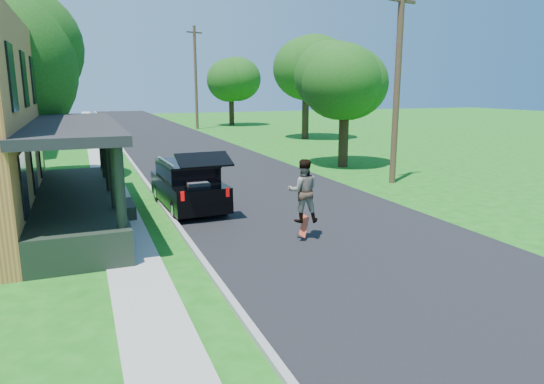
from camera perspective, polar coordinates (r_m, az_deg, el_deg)
name	(u,v)px	position (r m, az deg, el deg)	size (l,w,h in m)	color
ground	(362,252)	(12.88, 10.51, -6.91)	(140.00, 140.00, 0.00)	#135A12
street	(194,154)	(31.26, -9.21, 4.41)	(8.00, 120.00, 0.02)	black
curb	(128,158)	(30.66, -16.63, 3.91)	(0.15, 120.00, 0.12)	gray
sidewalk	(101,159)	(30.58, -19.52, 3.69)	(1.30, 120.00, 0.03)	#9B9C93
black_suv	(188,185)	(17.19, -9.83, 0.85)	(1.99, 4.76, 2.19)	black
skateboarder	(303,191)	(13.31, 3.67, 0.15)	(1.00, 0.88, 1.75)	black
skateboard	(304,227)	(13.63, 3.80, -4.12)	(0.55, 0.56, 0.54)	#B72C0F
tree_left_far	(28,64)	(42.65, -26.73, 13.26)	(5.91, 5.89, 8.88)	black
tree_right_near	(344,76)	(25.96, 8.52, 13.33)	(5.46, 5.16, 7.21)	black
tree_right_mid	(306,64)	(40.00, 3.96, 14.74)	(6.67, 6.70, 9.19)	black
tree_right_far	(230,74)	(54.56, -4.91, 13.67)	(7.16, 6.93, 8.59)	black
utility_pole_near	(397,84)	(21.89, 14.52, 12.18)	(1.65, 0.55, 8.30)	#463120
utility_pole_far	(196,77)	(50.11, -8.96, 13.24)	(1.66, 0.67, 10.03)	#463120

